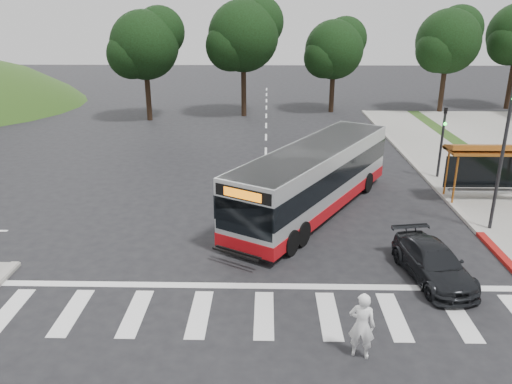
{
  "coord_description": "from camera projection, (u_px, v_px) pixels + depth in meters",
  "views": [
    {
      "loc": [
        0.04,
        -18.19,
        8.85
      ],
      "look_at": [
        -0.39,
        1.7,
        1.6
      ],
      "focal_mm": 35.0,
      "sensor_mm": 36.0,
      "label": 1
    }
  ],
  "objects": [
    {
      "name": "curb_east",
      "position": [
        429.0,
        180.0,
        27.42
      ],
      "size": [
        0.3,
        40.0,
        0.15
      ],
      "primitive_type": "cube",
      "color": "#9E9991",
      "rests_on": "ground"
    },
    {
      "name": "pedestrian",
      "position": [
        362.0,
        325.0,
        13.27
      ],
      "size": [
        0.81,
        0.65,
        1.94
      ],
      "primitive_type": "imported",
      "rotation": [
        0.0,
        0.0,
        2.84
      ],
      "color": "white",
      "rests_on": "ground"
    },
    {
      "name": "sidewalk_east",
      "position": [
        465.0,
        181.0,
        27.39
      ],
      "size": [
        4.0,
        40.0,
        0.12
      ],
      "primitive_type": "cube",
      "color": "gray",
      "rests_on": "ground"
    },
    {
      "name": "crosswalk_ladder",
      "position": [
        264.0,
        315.0,
        15.42
      ],
      "size": [
        18.0,
        2.6,
        0.01
      ],
      "primitive_type": "cube",
      "color": "silver",
      "rests_on": "ground"
    },
    {
      "name": "traffic_signal_ne_tall",
      "position": [
        505.0,
        142.0,
        20.0
      ],
      "size": [
        0.18,
        0.37,
        6.5
      ],
      "color": "black",
      "rests_on": "ground"
    },
    {
      "name": "traffic_signal_ne_short",
      "position": [
        443.0,
        135.0,
        27.05
      ],
      "size": [
        0.18,
        0.37,
        4.0
      ],
      "color": "black",
      "rests_on": "ground"
    },
    {
      "name": "dark_sedan",
      "position": [
        433.0,
        263.0,
        17.32
      ],
      "size": [
        2.37,
        4.42,
        1.22
      ],
      "primitive_type": "imported",
      "rotation": [
        0.0,
        0.0,
        0.17
      ],
      "color": "black",
      "rests_on": "ground"
    },
    {
      "name": "bus_shelter",
      "position": [
        491.0,
        155.0,
        23.89
      ],
      "size": [
        4.2,
        1.6,
        2.86
      ],
      "color": "#A0561A",
      "rests_on": "sidewalk_east"
    },
    {
      "name": "ground",
      "position": [
        265.0,
        244.0,
        20.12
      ],
      "size": [
        140.0,
        140.0,
        0.0
      ],
      "primitive_type": "plane",
      "color": "black",
      "rests_on": "ground"
    },
    {
      "name": "tree_ne_a",
      "position": [
        449.0,
        40.0,
        43.96
      ],
      "size": [
        6.16,
        5.74,
        9.3
      ],
      "color": "black",
      "rests_on": "parking_lot"
    },
    {
      "name": "tree_north_c",
      "position": [
        146.0,
        44.0,
        40.77
      ],
      "size": [
        6.16,
        5.74,
        9.3
      ],
      "color": "black",
      "rests_on": "ground"
    },
    {
      "name": "transit_bus",
      "position": [
        314.0,
        180.0,
        22.9
      ],
      "size": [
        8.28,
        11.55,
        3.07
      ],
      "primitive_type": null,
      "rotation": [
        0.0,
        0.0,
        -0.53
      ],
      "color": "#ACAEB0",
      "rests_on": "ground"
    },
    {
      "name": "tree_north_a",
      "position": [
        244.0,
        35.0,
        42.27
      ],
      "size": [
        6.6,
        6.15,
        10.17
      ],
      "color": "black",
      "rests_on": "ground"
    },
    {
      "name": "tree_north_b",
      "position": [
        335.0,
        49.0,
        44.41
      ],
      "size": [
        5.72,
        5.33,
        8.43
      ],
      "color": "black",
      "rests_on": "ground"
    }
  ]
}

